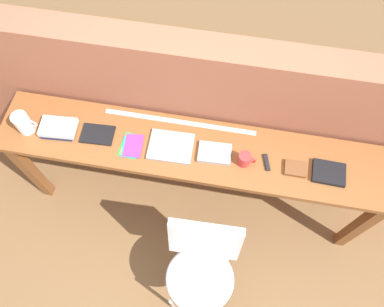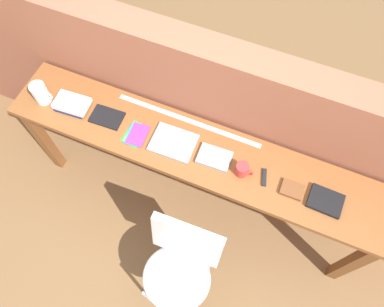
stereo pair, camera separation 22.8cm
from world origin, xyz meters
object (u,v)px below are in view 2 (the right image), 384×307
at_px(leather_journal_brown, 292,190).
at_px(book_stack_leftmost, 72,104).
at_px(pitcher_white, 41,93).
at_px(book_repair_rightmost, 325,201).
at_px(mug, 242,170).
at_px(pamphlet_pile_colourful, 136,135).
at_px(magazine_cycling, 107,117).
at_px(multitool_folded, 264,177).
at_px(chair_white_moulded, 180,265).
at_px(book_open_centre, 173,143).

bearing_deg(leather_journal_brown, book_stack_leftmost, 178.91).
xyz_separation_m(pitcher_white, book_repair_rightmost, (1.89, 0.02, -0.06)).
xyz_separation_m(mug, leather_journal_brown, (0.31, 0.01, -0.03)).
bearing_deg(pamphlet_pile_colourful, book_stack_leftmost, 175.98).
distance_m(book_stack_leftmost, book_repair_rightmost, 1.69).
height_order(book_stack_leftmost, mug, mug).
distance_m(pamphlet_pile_colourful, book_repair_rightmost, 1.21).
xyz_separation_m(leather_journal_brown, book_repair_rightmost, (0.20, 0.01, 0.00)).
xyz_separation_m(book_stack_leftmost, pamphlet_pile_colourful, (0.48, -0.03, -0.02)).
bearing_deg(magazine_cycling, book_repair_rightmost, -3.57).
distance_m(magazine_cycling, pamphlet_pile_colourful, 0.24).
distance_m(mug, multitool_folded, 0.14).
height_order(magazine_cycling, pamphlet_pile_colourful, magazine_cycling).
distance_m(magazine_cycling, multitool_folded, 1.07).
bearing_deg(book_repair_rightmost, leather_journal_brown, -176.75).
bearing_deg(book_stack_leftmost, chair_white_moulded, -30.70).
xyz_separation_m(book_stack_leftmost, magazine_cycling, (0.25, 0.01, -0.02)).
height_order(pamphlet_pile_colourful, mug, mug).
distance_m(book_open_centre, multitool_folded, 0.60).
height_order(mug, book_repair_rightmost, mug).
relative_size(pamphlet_pile_colourful, multitool_folded, 1.64).
bearing_deg(pitcher_white, pamphlet_pile_colourful, -0.38).
bearing_deg(pamphlet_pile_colourful, book_repair_rightmost, 1.18).
distance_m(chair_white_moulded, magazine_cycling, 1.06).
distance_m(pitcher_white, mug, 1.38).
bearing_deg(magazine_cycling, pamphlet_pile_colourful, -13.35).
bearing_deg(book_stack_leftmost, mug, -1.07).
bearing_deg(pitcher_white, book_stack_leftmost, 8.27).
bearing_deg(chair_white_moulded, book_repair_rightmost, 42.13).
distance_m(mug, book_repair_rightmost, 0.51).
xyz_separation_m(magazine_cycling, pamphlet_pile_colourful, (0.23, -0.04, -0.00)).
bearing_deg(pamphlet_pile_colourful, book_open_centre, 8.75).
xyz_separation_m(magazine_cycling, book_open_centre, (0.47, -0.01, 0.00)).
bearing_deg(pamphlet_pile_colourful, pitcher_white, 179.62).
distance_m(book_stack_leftmost, book_open_centre, 0.72).
height_order(multitool_folded, leather_journal_brown, leather_journal_brown).
distance_m(chair_white_moulded, multitool_folded, 0.77).
relative_size(pamphlet_pile_colourful, book_repair_rightmost, 0.93).
height_order(book_stack_leftmost, multitool_folded, book_stack_leftmost).
height_order(chair_white_moulded, pitcher_white, pitcher_white).
bearing_deg(leather_journal_brown, multitool_folded, 175.02).
height_order(pitcher_white, book_open_centre, pitcher_white).
distance_m(book_open_centre, book_repair_rightmost, 0.97).
height_order(pamphlet_pile_colourful, leather_journal_brown, leather_journal_brown).
relative_size(pitcher_white, pamphlet_pile_colourful, 1.02).
distance_m(chair_white_moulded, book_stack_leftmost, 1.25).
distance_m(pitcher_white, multitool_folded, 1.52).
height_order(magazine_cycling, multitool_folded, multitool_folded).
distance_m(chair_white_moulded, book_repair_rightmost, 0.97).
bearing_deg(book_repair_rightmost, pitcher_white, -177.82).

